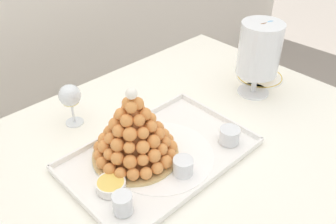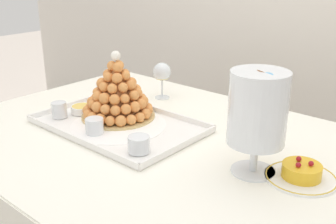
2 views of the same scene
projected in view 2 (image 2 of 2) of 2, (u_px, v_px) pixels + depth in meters
name	position (u px, v px, depth m)	size (l,w,h in m)	color
buffet_table	(148.00, 160.00, 1.36)	(1.31, 1.01, 0.73)	brown
serving_tray	(119.00, 125.00, 1.38)	(0.55, 0.36, 0.02)	white
croquembouche	(117.00, 93.00, 1.41)	(0.26, 0.26, 0.24)	tan
dessert_cup_left	(59.00, 110.00, 1.43)	(0.05, 0.05, 0.05)	silver
dessert_cup_mid_left	(94.00, 127.00, 1.30)	(0.06, 0.06, 0.05)	silver
dessert_cup_centre	(139.00, 145.00, 1.18)	(0.06, 0.06, 0.05)	silver
creme_brulee_ramekin	(82.00, 109.00, 1.48)	(0.08, 0.08, 0.03)	white
macaron_goblet	(257.00, 110.00, 1.02)	(0.15, 0.15, 0.28)	white
fruit_tart_plate	(301.00, 174.00, 1.05)	(0.18, 0.18, 0.05)	white
wine_glass	(162.00, 73.00, 1.63)	(0.07, 0.07, 0.15)	silver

